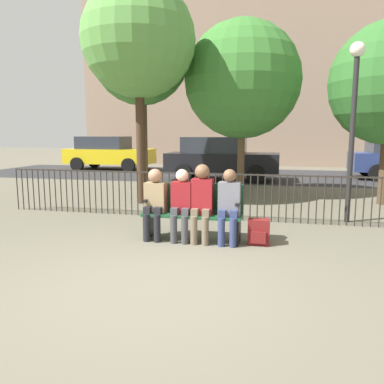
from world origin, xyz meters
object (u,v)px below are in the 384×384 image
object	(u,v)px
park_bench	(193,210)
backpack	(259,232)
seated_person_2	(202,198)
seated_person_1	(182,201)
tree_3	(242,80)
tree_2	(141,57)
lamp_post	(354,104)
tree_1	(139,40)
parked_car_0	(220,158)
parked_car_2	(108,153)
seated_person_0	(155,199)
seated_person_3	(229,202)

from	to	relation	value
park_bench	backpack	size ratio (longest dim) A/B	4.00
park_bench	seated_person_2	xyz separation A→B (m)	(0.17, -0.12, 0.22)
seated_person_1	tree_3	bearing A→B (deg)	84.47
tree_2	lamp_post	size ratio (longest dim) A/B	1.59
park_bench	tree_1	xyz separation A→B (m)	(-1.99, 2.94, 3.43)
park_bench	tree_3	bearing A→B (deg)	86.22
parked_car_0	backpack	bearing A→B (deg)	-77.25
tree_1	parked_car_2	bearing A→B (deg)	120.29
seated_person_0	tree_3	world-z (taller)	tree_3
seated_person_1	tree_2	bearing A→B (deg)	116.57
seated_person_2	parked_car_0	distance (m)	8.44
park_bench	lamp_post	size ratio (longest dim) A/B	0.47
tree_3	park_bench	bearing A→B (deg)	-93.78
tree_3	lamp_post	size ratio (longest dim) A/B	1.40
seated_person_1	tree_2	size ratio (longest dim) A/B	0.22
backpack	tree_3	xyz separation A→B (m)	(-0.76, 4.79, 2.98)
seated_person_2	tree_2	distance (m)	6.64
seated_person_3	lamp_post	world-z (taller)	lamp_post
seated_person_3	lamp_post	size ratio (longest dim) A/B	0.35
seated_person_1	tree_2	xyz separation A→B (m)	(-2.52, 5.05, 3.31)
tree_2	parked_car_2	size ratio (longest dim) A/B	1.29
seated_person_0	lamp_post	size ratio (longest dim) A/B	0.34
seated_person_2	parked_car_0	size ratio (longest dim) A/B	0.30
seated_person_3	tree_2	size ratio (longest dim) A/B	0.22
parked_car_2	seated_person_1	bearing A→B (deg)	-59.54
seated_person_0	parked_car_0	size ratio (longest dim) A/B	0.28
seated_person_2	backpack	xyz separation A→B (m)	(0.90, 0.06, -0.51)
backpack	tree_3	distance (m)	5.69
park_bench	parked_car_0	world-z (taller)	parked_car_0
tree_3	parked_car_0	bearing A→B (deg)	107.65
seated_person_0	lamp_post	xyz separation A→B (m)	(3.31, 2.01, 1.61)
seated_person_1	tree_2	distance (m)	6.54
backpack	tree_2	distance (m)	7.29
backpack	tree_1	bearing A→B (deg)	135.59
seated_person_3	tree_3	size ratio (longest dim) A/B	0.25
seated_person_0	backpack	size ratio (longest dim) A/B	2.89
seated_person_3	park_bench	bearing A→B (deg)	168.00
seated_person_2	seated_person_0	bearing A→B (deg)	-179.65
tree_2	tree_3	bearing A→B (deg)	-3.68
park_bench	seated_person_3	bearing A→B (deg)	-12.00
seated_person_0	seated_person_3	world-z (taller)	seated_person_3
tree_3	lamp_post	world-z (taller)	tree_3
tree_2	seated_person_3	bearing A→B (deg)	-56.92
seated_person_1	seated_person_2	distance (m)	0.33
seated_person_2	tree_2	xyz separation A→B (m)	(-2.85, 5.04, 3.25)
seated_person_0	seated_person_3	xyz separation A→B (m)	(1.22, 0.00, -0.00)
lamp_post	parked_car_0	xyz separation A→B (m)	(-3.51, 6.37, -1.43)
seated_person_3	tree_3	bearing A→B (deg)	93.46
seated_person_0	seated_person_2	size ratio (longest dim) A/B	0.93
backpack	lamp_post	xyz separation A→B (m)	(1.62, 1.94, 2.08)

